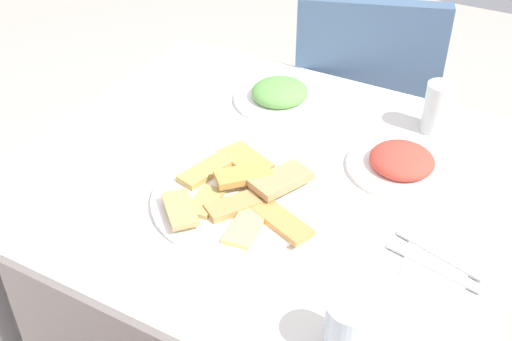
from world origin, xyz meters
TOP-DOWN VIEW (x-y plane):
  - dining_table at (0.00, 0.00)m, footprint 1.06×0.93m
  - dining_chair at (-0.02, 0.65)m, footprint 0.54×0.54m
  - pide_platter at (-0.01, -0.12)m, footprint 0.36×0.34m
  - salad_plate_greens at (-0.12, 0.28)m, footprint 0.23×0.23m
  - salad_plate_rice at (0.25, 0.14)m, footprint 0.23×0.23m
  - soda_can at (0.26, 0.33)m, footprint 0.09×0.09m
  - drinking_glass at (0.33, -0.36)m, footprint 0.08×0.08m
  - paper_napkin at (0.39, -0.10)m, footprint 0.13×0.13m
  - fork at (0.39, -0.12)m, footprint 0.18×0.05m
  - spoon at (0.39, -0.08)m, footprint 0.17×0.06m

SIDE VIEW (x-z plane):
  - dining_chair at x=-0.02m, z-range 0.06..0.95m
  - dining_table at x=0.00m, z-range 0.28..0.98m
  - paper_napkin at x=0.39m, z-range 0.70..0.71m
  - fork at x=0.39m, z-range 0.71..0.71m
  - spoon at x=0.39m, z-range 0.71..0.71m
  - pide_platter at x=-0.01m, z-range 0.69..0.74m
  - salad_plate_rice at x=0.25m, z-range 0.70..0.75m
  - salad_plate_greens at x=-0.12m, z-range 0.69..0.75m
  - drinking_glass at x=0.33m, z-range 0.70..0.80m
  - soda_can at x=0.26m, z-range 0.70..0.83m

